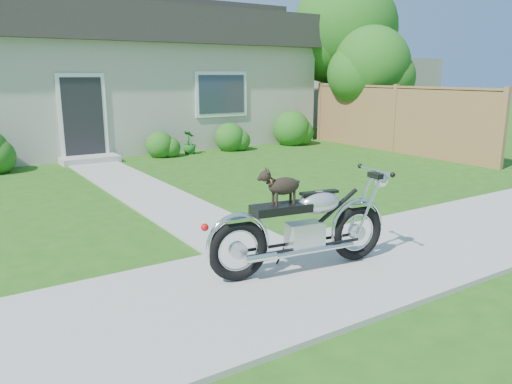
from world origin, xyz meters
TOP-DOWN VIEW (x-y plane):
  - ground at (0.00, 0.00)m, footprint 80.00×80.00m
  - sidewalk at (0.00, 0.00)m, footprint 24.00×2.20m
  - walkway at (-1.50, 5.00)m, footprint 1.20×8.00m
  - house at (-0.00, 11.99)m, footprint 12.60×7.03m
  - fence at (6.30, 5.75)m, footprint 0.12×6.62m
  - tree_near at (7.20, 7.43)m, footprint 2.47×2.39m
  - tree_far at (7.67, 9.24)m, footprint 3.57×3.57m
  - shrub_row at (-0.42, 8.50)m, footprint 11.20×1.16m
  - potted_plant_right at (1.22, 8.55)m, footprint 0.46×0.46m
  - motorcycle_with_dog at (-1.40, 0.08)m, footprint 2.22×0.66m

SIDE VIEW (x-z plane):
  - ground at x=0.00m, z-range 0.00..0.00m
  - walkway at x=-1.50m, z-range 0.00..0.03m
  - sidewalk at x=0.00m, z-range 0.00..0.04m
  - potted_plant_right at x=1.22m, z-range 0.00..0.66m
  - shrub_row at x=-0.42m, z-range -0.13..1.02m
  - motorcycle_with_dog at x=-1.40m, z-range -0.03..1.13m
  - fence at x=6.30m, z-range -0.01..1.89m
  - house at x=0.00m, z-range -0.09..4.41m
  - tree_near at x=7.20m, z-range 0.51..4.17m
  - tree_far at x=7.67m, z-range 0.78..6.25m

